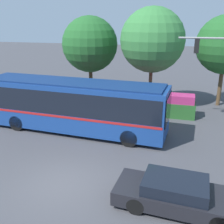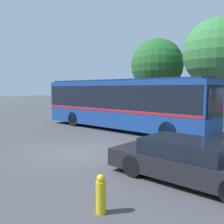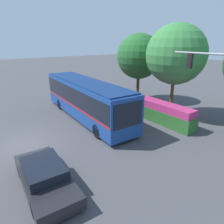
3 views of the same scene
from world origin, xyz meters
name	(u,v)px [view 3 (image 3 of 3)]	position (x,y,z in m)	size (l,w,h in m)	color
ground_plane	(25,144)	(0.00, 0.00, 0.00)	(140.00, 140.00, 0.00)	#444449
city_bus	(86,97)	(-1.89, 5.71, 1.83)	(11.96, 3.26, 3.22)	navy
sedan_foreground	(45,176)	(4.84, -0.29, 0.58)	(4.78, 2.13, 1.20)	black
flowering_hedge	(142,106)	(0.44, 10.11, 0.82)	(10.48, 1.22, 1.67)	#286028
street_tree_left	(139,57)	(-3.35, 13.21, 4.77)	(4.76, 4.76, 7.16)	brown
street_tree_centre	(176,55)	(2.13, 12.08, 5.30)	(4.94, 4.94, 7.78)	brown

